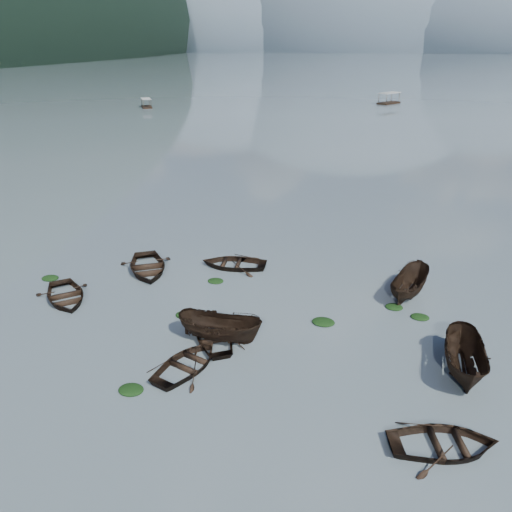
% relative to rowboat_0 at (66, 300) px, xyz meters
% --- Properties ---
extents(ground_plane, '(2400.00, 2400.00, 0.00)m').
position_rel_rowboat_0_xyz_m(ground_plane, '(10.67, -7.08, 0.00)').
color(ground_plane, slate).
extents(haze_mtn_a, '(520.00, 520.00, 280.00)m').
position_rel_rowboat_0_xyz_m(haze_mtn_a, '(-249.33, 892.92, 0.00)').
color(haze_mtn_a, '#475666').
rests_on(haze_mtn_a, ground).
extents(haze_mtn_b, '(520.00, 520.00, 340.00)m').
position_rel_rowboat_0_xyz_m(haze_mtn_b, '(-49.33, 892.92, 0.00)').
color(haze_mtn_b, '#475666').
rests_on(haze_mtn_b, ground).
extents(haze_mtn_c, '(520.00, 520.00, 260.00)m').
position_rel_rowboat_0_xyz_m(haze_mtn_c, '(150.67, 892.92, 0.00)').
color(haze_mtn_c, '#475666').
rests_on(haze_mtn_c, ground).
extents(rowboat_0, '(5.38, 5.45, 0.93)m').
position_rel_rowboat_0_xyz_m(rowboat_0, '(0.00, 0.00, 0.00)').
color(rowboat_0, black).
rests_on(rowboat_0, ground).
extents(rowboat_1, '(4.06, 4.78, 0.84)m').
position_rel_rowboat_0_xyz_m(rowboat_1, '(9.72, -4.55, 0.00)').
color(rowboat_1, black).
rests_on(rowboat_1, ground).
extents(rowboat_2, '(4.69, 1.94, 1.78)m').
position_rel_rowboat_0_xyz_m(rowboat_2, '(10.47, -1.83, 0.00)').
color(rowboat_2, black).
rests_on(rowboat_2, ground).
extents(rowboat_3, '(4.39, 4.76, 0.80)m').
position_rel_rowboat_0_xyz_m(rowboat_3, '(10.17, -1.93, 0.00)').
color(rowboat_3, black).
rests_on(rowboat_3, ground).
extents(rowboat_4, '(4.92, 4.06, 0.89)m').
position_rel_rowboat_0_xyz_m(rowboat_4, '(21.20, -6.93, 0.00)').
color(rowboat_4, black).
rests_on(rowboat_4, ground).
extents(rowboat_5, '(1.97, 4.99, 1.91)m').
position_rel_rowboat_0_xyz_m(rowboat_5, '(22.50, -1.69, 0.00)').
color(rowboat_5, black).
rests_on(rowboat_5, ground).
extents(rowboat_6, '(5.64, 6.15, 1.04)m').
position_rel_rowboat_0_xyz_m(rowboat_6, '(2.99, 5.01, 0.00)').
color(rowboat_6, black).
rests_on(rowboat_6, ground).
extents(rowboat_7, '(4.81, 3.67, 0.93)m').
position_rel_rowboat_0_xyz_m(rowboat_7, '(8.49, 7.22, 0.00)').
color(rowboat_7, black).
rests_on(rowboat_7, ground).
extents(rowboat_8, '(3.10, 4.89, 1.77)m').
position_rel_rowboat_0_xyz_m(rowboat_8, '(20.11, 5.89, 0.00)').
color(rowboat_8, black).
rests_on(rowboat_8, ground).
extents(weed_clump_1, '(1.13, 0.90, 0.25)m').
position_rel_rowboat_0_xyz_m(weed_clump_1, '(7.75, 0.01, 0.00)').
color(weed_clump_1, black).
rests_on(weed_clump_1, ground).
extents(weed_clump_2, '(1.17, 0.94, 0.25)m').
position_rel_rowboat_0_xyz_m(weed_clump_2, '(7.90, -6.81, 0.00)').
color(weed_clump_2, black).
rests_on(weed_clump_2, ground).
extents(weed_clump_3, '(1.03, 0.87, 0.23)m').
position_rel_rowboat_0_xyz_m(weed_clump_3, '(19.31, 3.98, 0.00)').
color(weed_clump_3, black).
rests_on(weed_clump_3, ground).
extents(weed_clump_4, '(1.29, 1.02, 0.27)m').
position_rel_rowboat_0_xyz_m(weed_clump_4, '(15.50, 1.22, 0.00)').
color(weed_clump_4, black).
rests_on(weed_clump_4, ground).
extents(weed_clump_5, '(1.14, 0.92, 0.24)m').
position_rel_rowboat_0_xyz_m(weed_clump_5, '(-2.71, 2.28, 0.00)').
color(weed_clump_5, black).
rests_on(weed_clump_5, ground).
extents(weed_clump_6, '(1.05, 0.88, 0.22)m').
position_rel_rowboat_0_xyz_m(weed_clump_6, '(8.01, 4.64, 0.00)').
color(weed_clump_6, black).
rests_on(weed_clump_6, ground).
extents(weed_clump_7, '(1.04, 0.83, 0.23)m').
position_rel_rowboat_0_xyz_m(weed_clump_7, '(20.74, 3.16, 0.00)').
color(weed_clump_7, black).
rests_on(weed_clump_7, ground).
extents(pontoon_left, '(4.49, 5.49, 1.96)m').
position_rel_rowboat_0_xyz_m(pontoon_left, '(-37.28, 87.76, 0.00)').
color(pontoon_left, black).
rests_on(pontoon_left, ground).
extents(pontoon_centre, '(5.81, 7.06, 2.53)m').
position_rel_rowboat_0_xyz_m(pontoon_centre, '(17.52, 109.91, 0.00)').
color(pontoon_centre, black).
rests_on(pontoon_centre, ground).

